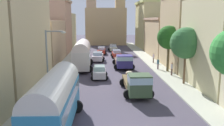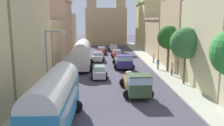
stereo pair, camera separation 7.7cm
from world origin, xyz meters
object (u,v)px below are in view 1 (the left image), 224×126
Objects in this scene: cargo_truck_0 at (137,83)px; car_3 at (98,57)px; car_1 at (113,48)px; pedestrian_0 at (154,57)px; car_2 at (99,72)px; pedestrian_2 at (172,68)px; parked_bus_0 at (55,98)px; pedestrian_1 at (158,63)px; cargo_truck_1 at (123,61)px; parked_bus_1 at (82,53)px; car_0 at (117,54)px; streetlamp_near at (50,59)px; car_4 at (101,50)px.

cargo_truck_0 is 1.64× the size of car_3.
car_1 is 17.67m from pedestrian_0.
pedestrian_2 reaches higher than car_2.
parked_bus_0 is 9.86m from cargo_truck_0.
pedestrian_1 is (5.51, -21.90, 0.22)m from car_1.
cargo_truck_1 reaches higher than car_3.
car_0 is at bearing 60.53° from parked_bus_1.
car_0 is at bearing 91.70° from cargo_truck_1.
pedestrian_0 is at bearing 52.56° from streetlamp_near.
parked_bus_0 is 6.58m from streetlamp_near.
parked_bus_1 is (0.28, 20.36, 0.17)m from parked_bus_0.
car_0 is 1.18× the size of car_2.
parked_bus_0 is 2.51× the size of car_2.
car_3 is 12.15m from pedestrian_1.
car_4 is (0.37, 21.74, -0.04)m from car_2.
streetlamp_near reaches higher than car_0.
pedestrian_2 is at bearing -43.47° from cargo_truck_1.
cargo_truck_1 is at bearing 71.99° from parked_bus_0.
parked_bus_1 reaches higher than car_3.
car_3 is at bearing 129.08° from pedestrian_2.
streetlamp_near is at bearing -97.30° from parked_bus_1.
parked_bus_0 is 31.61m from car_0.
parked_bus_1 is 5.02× the size of pedestrian_2.
car_2 is at bearing -176.34° from pedestrian_2.
pedestrian_0 is 1.02× the size of pedestrian_1.
car_2 is at bearing -67.32° from parked_bus_1.
parked_bus_1 is at bearing -119.47° from car_0.
car_1 is at bearing 77.56° from streetlamp_near.
pedestrian_2 is at bearing 52.23° from cargo_truck_0.
car_2 is at bearing 78.35° from parked_bus_0.
car_3 is at bearing 137.65° from pedestrian_1.
car_3 reaches higher than car_1.
parked_bus_0 is 1.26× the size of cargo_truck_1.
parked_bus_0 is at bearing -116.75° from pedestrian_0.
cargo_truck_0 is 20.02m from car_3.
car_4 is at bearing 89.02° from car_2.
parked_bus_1 is 11.49m from pedestrian_1.
cargo_truck_0 is at bearing -89.71° from cargo_truck_1.
pedestrian_2 is 16.60m from streetlamp_near.
car_3 is at bearing 91.44° from car_2.
parked_bus_0 is 2.13× the size of car_4.
pedestrian_1 is (8.28, -17.18, 0.26)m from car_4.
parked_bus_0 is 14.45m from car_2.
cargo_truck_0 is (6.65, 7.23, -0.95)m from parked_bus_0.
car_1 is at bearing 74.05° from parked_bus_1.
parked_bus_0 reaches higher than car_1.
pedestrian_2 is (12.15, -5.67, -1.27)m from parked_bus_1.
parked_bus_0 reaches higher than car_0.
parked_bus_1 reaches higher than car_2.
parked_bus_0 reaches higher than pedestrian_2.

